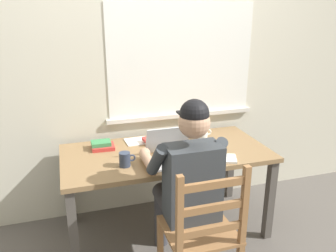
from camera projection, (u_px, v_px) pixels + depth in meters
ground_plane at (166, 229)px, 2.88m from camera, size 8.00×8.00×0.00m
back_wall at (151, 64)px, 2.88m from camera, size 6.00×0.08×2.60m
desk at (166, 161)px, 2.68m from camera, size 1.57×0.77×0.70m
seated_person at (186, 179)px, 2.24m from camera, size 0.50×0.60×1.25m
wooden_chair at (202, 234)px, 2.06m from camera, size 0.42×0.42×0.95m
laptop at (171, 153)px, 2.49m from camera, size 0.33×0.31×0.22m
computer_mouse at (206, 155)px, 2.54m from camera, size 0.06×0.10×0.03m
coffee_mug_white at (203, 133)px, 2.88m from camera, size 0.12×0.08×0.10m
coffee_mug_dark at (125, 159)px, 2.38m from camera, size 0.12×0.08×0.10m
book_stack_main at (102, 145)px, 2.69m from camera, size 0.18×0.16×0.06m
book_stack_side at (156, 140)px, 2.82m from camera, size 0.21×0.16×0.05m
paper_pile_near_laptop at (137, 141)px, 2.84m from camera, size 0.20×0.18×0.01m
paper_pile_back_corner at (219, 158)px, 2.51m from camera, size 0.28×0.23×0.01m
landscape_photo_print at (205, 145)px, 2.77m from camera, size 0.14×0.10×0.00m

